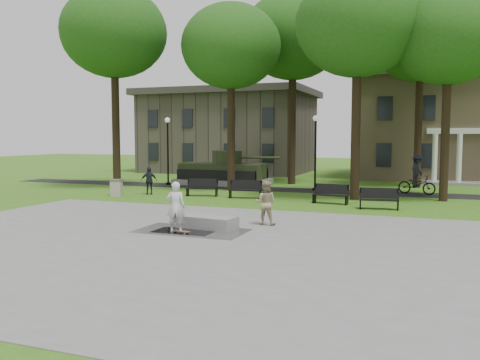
{
  "coord_description": "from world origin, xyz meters",
  "views": [
    {
      "loc": [
        7.29,
        -19.33,
        3.46
      ],
      "look_at": [
        -0.99,
        2.74,
        1.4
      ],
      "focal_mm": 38.0,
      "sensor_mm": 36.0,
      "label": 1
    }
  ],
  "objects_px": {
    "cyclist": "(417,178)",
    "trash_bin": "(116,188)",
    "concrete_block": "(207,222)",
    "skateboarder": "(176,207)",
    "park_bench_0": "(203,187)",
    "friend_watching": "(266,203)"
  },
  "relations": [
    {
      "from": "cyclist",
      "to": "trash_bin",
      "type": "height_order",
      "value": "cyclist"
    },
    {
      "from": "concrete_block",
      "to": "skateboarder",
      "type": "distance_m",
      "value": 1.52
    },
    {
      "from": "skateboarder",
      "to": "cyclist",
      "type": "xyz_separation_m",
      "value": [
        7.74,
        15.7,
        0.04
      ]
    },
    {
      "from": "cyclist",
      "to": "park_bench_0",
      "type": "distance_m",
      "value": 12.66
    },
    {
      "from": "skateboarder",
      "to": "trash_bin",
      "type": "xyz_separation_m",
      "value": [
        -8.43,
        8.72,
        -0.45
      ]
    },
    {
      "from": "friend_watching",
      "to": "trash_bin",
      "type": "relative_size",
      "value": 1.78
    },
    {
      "from": "cyclist",
      "to": "concrete_block",
      "type": "bearing_deg",
      "value": 171.6
    },
    {
      "from": "skateboarder",
      "to": "trash_bin",
      "type": "height_order",
      "value": "skateboarder"
    },
    {
      "from": "cyclist",
      "to": "friend_watching",
      "type": "bearing_deg",
      "value": 175.78
    },
    {
      "from": "friend_watching",
      "to": "park_bench_0",
      "type": "xyz_separation_m",
      "value": [
        -6.3,
        7.84,
        -0.35
      ]
    },
    {
      "from": "park_bench_0",
      "to": "trash_bin",
      "type": "bearing_deg",
      "value": -170.78
    },
    {
      "from": "concrete_block",
      "to": "park_bench_0",
      "type": "xyz_separation_m",
      "value": [
        -4.46,
        9.27,
        0.28
      ]
    },
    {
      "from": "trash_bin",
      "to": "cyclist",
      "type": "bearing_deg",
      "value": 23.36
    },
    {
      "from": "friend_watching",
      "to": "park_bench_0",
      "type": "relative_size",
      "value": 0.92
    },
    {
      "from": "cyclist",
      "to": "park_bench_0",
      "type": "height_order",
      "value": "cyclist"
    },
    {
      "from": "concrete_block",
      "to": "skateboarder",
      "type": "bearing_deg",
      "value": -120.7
    },
    {
      "from": "skateboarder",
      "to": "friend_watching",
      "type": "bearing_deg",
      "value": -150.69
    },
    {
      "from": "cyclist",
      "to": "skateboarder",
      "type": "bearing_deg",
      "value": 171.22
    },
    {
      "from": "cyclist",
      "to": "park_bench_0",
      "type": "relative_size",
      "value": 1.28
    },
    {
      "from": "friend_watching",
      "to": "trash_bin",
      "type": "xyz_separation_m",
      "value": [
        -10.96,
        6.12,
        -0.39
      ]
    },
    {
      "from": "friend_watching",
      "to": "cyclist",
      "type": "bearing_deg",
      "value": -114.12
    },
    {
      "from": "park_bench_0",
      "to": "trash_bin",
      "type": "relative_size",
      "value": 1.93
    }
  ]
}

